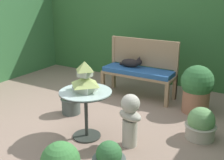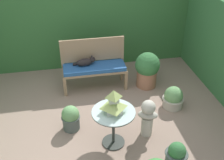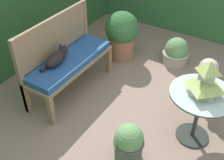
{
  "view_description": "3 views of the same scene",
  "coord_description": "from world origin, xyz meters",
  "px_view_note": "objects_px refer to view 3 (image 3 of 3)",
  "views": [
    {
      "loc": [
        2.24,
        -3.01,
        1.82
      ],
      "look_at": [
        0.13,
        0.53,
        0.48
      ],
      "focal_mm": 45.0,
      "sensor_mm": 36.0,
      "label": 1
    },
    {
      "loc": [
        -0.33,
        -3.57,
        3.22
      ],
      "look_at": [
        0.49,
        0.71,
        0.47
      ],
      "focal_mm": 45.0,
      "sensor_mm": 36.0,
      "label": 2
    },
    {
      "loc": [
        -1.95,
        -0.75,
        2.42
      ],
      "look_at": [
        0.13,
        0.55,
        0.51
      ],
      "focal_mm": 45.0,
      "sensor_mm": 36.0,
      "label": 3
    }
  ],
  "objects_px": {
    "pagoda_birdhouse": "(206,80)",
    "potted_plant_path_edge": "(129,143)",
    "patio_table": "(200,103)",
    "potted_plant_patio_mid": "(122,34)",
    "potted_plant_table_near": "(176,52)",
    "cat": "(57,58)",
    "garden_bust": "(205,80)",
    "garden_bench": "(70,64)"
  },
  "relations": [
    {
      "from": "pagoda_birdhouse",
      "to": "patio_table",
      "type": "bearing_deg",
      "value": 90.0
    },
    {
      "from": "patio_table",
      "to": "potted_plant_table_near",
      "type": "height_order",
      "value": "patio_table"
    },
    {
      "from": "cat",
      "to": "garden_bust",
      "type": "relative_size",
      "value": 0.67
    },
    {
      "from": "cat",
      "to": "garden_bust",
      "type": "xyz_separation_m",
      "value": [
        0.8,
        -1.59,
        -0.21
      ]
    },
    {
      "from": "potted_plant_path_edge",
      "to": "patio_table",
      "type": "bearing_deg",
      "value": -36.61
    },
    {
      "from": "cat",
      "to": "patio_table",
      "type": "bearing_deg",
      "value": -88.89
    },
    {
      "from": "patio_table",
      "to": "potted_plant_patio_mid",
      "type": "distance_m",
      "value": 1.8
    },
    {
      "from": "pagoda_birdhouse",
      "to": "potted_plant_path_edge",
      "type": "bearing_deg",
      "value": 143.39
    },
    {
      "from": "potted_plant_path_edge",
      "to": "potted_plant_table_near",
      "type": "bearing_deg",
      "value": 7.59
    },
    {
      "from": "pagoda_birdhouse",
      "to": "garden_bench",
      "type": "bearing_deg",
      "value": 92.32
    },
    {
      "from": "garden_bench",
      "to": "potted_plant_table_near",
      "type": "distance_m",
      "value": 1.63
    },
    {
      "from": "garden_bench",
      "to": "patio_table",
      "type": "relative_size",
      "value": 1.94
    },
    {
      "from": "pagoda_birdhouse",
      "to": "potted_plant_table_near",
      "type": "distance_m",
      "value": 1.57
    },
    {
      "from": "potted_plant_path_edge",
      "to": "potted_plant_table_near",
      "type": "xyz_separation_m",
      "value": [
        1.89,
        0.25,
        -0.04
      ]
    },
    {
      "from": "garden_bench",
      "to": "potted_plant_path_edge",
      "type": "height_order",
      "value": "garden_bench"
    },
    {
      "from": "garden_bench",
      "to": "garden_bust",
      "type": "bearing_deg",
      "value": -67.48
    },
    {
      "from": "garden_bench",
      "to": "potted_plant_table_near",
      "type": "bearing_deg",
      "value": -34.64
    },
    {
      "from": "patio_table",
      "to": "potted_plant_table_near",
      "type": "relative_size",
      "value": 1.58
    },
    {
      "from": "patio_table",
      "to": "potted_plant_path_edge",
      "type": "relative_size",
      "value": 1.48
    },
    {
      "from": "potted_plant_patio_mid",
      "to": "potted_plant_table_near",
      "type": "xyz_separation_m",
      "value": [
        0.27,
        -0.78,
        -0.2
      ]
    },
    {
      "from": "cat",
      "to": "potted_plant_table_near",
      "type": "bearing_deg",
      "value": -39.57
    },
    {
      "from": "potted_plant_patio_mid",
      "to": "patio_table",
      "type": "bearing_deg",
      "value": -123.38
    },
    {
      "from": "garden_bust",
      "to": "potted_plant_path_edge",
      "type": "xyz_separation_m",
      "value": [
        -1.2,
        0.37,
        -0.15
      ]
    },
    {
      "from": "potted_plant_patio_mid",
      "to": "garden_bench",
      "type": "bearing_deg",
      "value": 172.63
    },
    {
      "from": "patio_table",
      "to": "potted_plant_path_edge",
      "type": "xyz_separation_m",
      "value": [
        -0.63,
        0.47,
        -0.27
      ]
    },
    {
      "from": "garden_bust",
      "to": "cat",
      "type": "bearing_deg",
      "value": 135.02
    },
    {
      "from": "patio_table",
      "to": "garden_bust",
      "type": "bearing_deg",
      "value": 9.78
    },
    {
      "from": "potted_plant_table_near",
      "to": "potted_plant_patio_mid",
      "type": "bearing_deg",
      "value": 109.36
    },
    {
      "from": "garden_bench",
      "to": "potted_plant_table_near",
      "type": "relative_size",
      "value": 3.07
    },
    {
      "from": "patio_table",
      "to": "potted_plant_patio_mid",
      "type": "height_order",
      "value": "potted_plant_patio_mid"
    },
    {
      "from": "potted_plant_patio_mid",
      "to": "potted_plant_table_near",
      "type": "relative_size",
      "value": 1.78
    },
    {
      "from": "cat",
      "to": "potted_plant_table_near",
      "type": "relative_size",
      "value": 1.07
    },
    {
      "from": "pagoda_birdhouse",
      "to": "potted_plant_path_edge",
      "type": "distance_m",
      "value": 0.96
    },
    {
      "from": "garden_bust",
      "to": "garden_bench",
      "type": "bearing_deg",
      "value": 130.87
    },
    {
      "from": "potted_plant_table_near",
      "to": "potted_plant_path_edge",
      "type": "bearing_deg",
      "value": -172.41
    },
    {
      "from": "pagoda_birdhouse",
      "to": "garden_bust",
      "type": "xyz_separation_m",
      "value": [
        0.57,
        0.1,
        -0.42
      ]
    },
    {
      "from": "pagoda_birdhouse",
      "to": "potted_plant_path_edge",
      "type": "relative_size",
      "value": 0.85
    },
    {
      "from": "pagoda_birdhouse",
      "to": "potted_plant_table_near",
      "type": "relative_size",
      "value": 0.91
    },
    {
      "from": "garden_bust",
      "to": "potted_plant_table_near",
      "type": "bearing_deg",
      "value": 60.2
    },
    {
      "from": "patio_table",
      "to": "potted_plant_patio_mid",
      "type": "relative_size",
      "value": 0.89
    },
    {
      "from": "cat",
      "to": "potted_plant_patio_mid",
      "type": "xyz_separation_m",
      "value": [
        1.21,
        -0.19,
        -0.19
      ]
    },
    {
      "from": "potted_plant_path_edge",
      "to": "garden_bench",
      "type": "bearing_deg",
      "value": 64.4
    }
  ]
}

